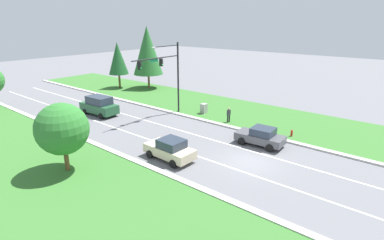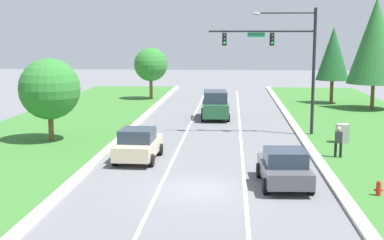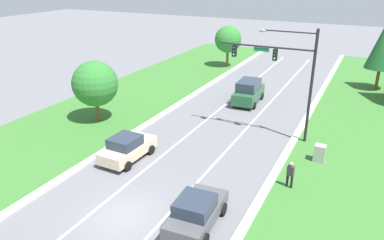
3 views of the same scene
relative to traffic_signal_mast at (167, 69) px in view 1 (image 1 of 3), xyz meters
The scene contains 17 objects.
ground_plane 14.74m from the traffic_signal_mast, 109.14° to the right, with size 160.00×160.00×0.00m, color slate.
curb_strip_right 14.06m from the traffic_signal_mast, 84.95° to the right, with size 0.50×90.00×0.15m.
curb_strip_left 17.30m from the traffic_signal_mast, 128.04° to the right, with size 0.50×90.00×0.15m.
grass_verge_right 15.41m from the traffic_signal_mast, 63.77° to the right, with size 10.00×90.00×0.08m.
grass_verge_left 20.83m from the traffic_signal_mast, 139.88° to the right, with size 10.00×90.00×0.08m.
lane_stripe_inner_left 15.39m from the traffic_signal_mast, 115.90° to the right, with size 0.14×81.00×0.01m.
lane_stripe_inner_right 14.29m from the traffic_signal_mast, 101.77° to the right, with size 0.14×81.00×0.01m.
traffic_signal_mast is the anchor object (origin of this frame).
champagne_sedan 12.15m from the traffic_signal_mast, 135.63° to the right, with size 2.16×4.23×1.69m.
forest_suv 9.00m from the traffic_signal_mast, 125.31° to the left, with size 2.34×4.86×2.18m.
graphite_sedan 12.96m from the traffic_signal_mast, 94.88° to the right, with size 2.24×4.23×1.62m.
utility_cabinet 6.36m from the traffic_signal_mast, 39.19° to the right, with size 0.70×0.60×1.20m.
pedestrian 8.34m from the traffic_signal_mast, 71.33° to the right, with size 0.41×0.28×1.69m.
fire_hydrant 14.61m from the traffic_signal_mast, 79.26° to the right, with size 0.34×0.20×0.70m.
conifer_near_right_tree 15.32m from the traffic_signal_mast, 54.73° to the left, with size 4.59×4.59×9.64m.
oak_near_left_tree 14.73m from the traffic_signal_mast, 166.25° to the right, with size 3.65×3.65×5.05m.
conifer_far_right_tree 17.44m from the traffic_signal_mast, 69.69° to the left, with size 3.08×3.08×7.20m.
Camera 1 is at (-19.08, -9.71, 10.33)m, focal length 28.00 mm.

